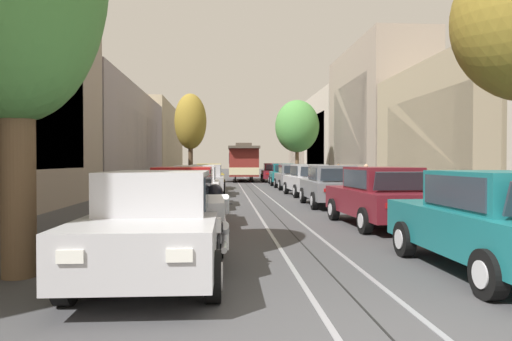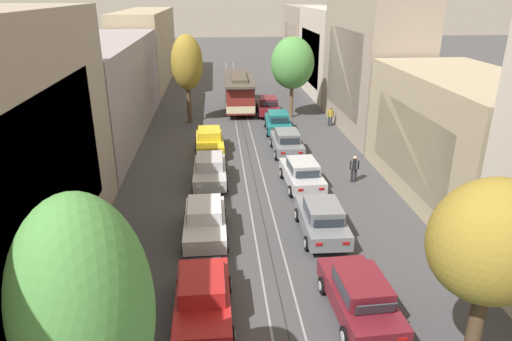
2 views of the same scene
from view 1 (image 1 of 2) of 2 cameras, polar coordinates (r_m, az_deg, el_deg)
name	(u,v)px [view 1 (image 1 of 2)]	position (r m, az deg, el deg)	size (l,w,h in m)	color
ground_plane	(250,188)	(30.17, -0.74, -2.19)	(164.00, 164.00, 0.00)	#424244
trolley_track_rails	(247,185)	(34.72, -1.14, -1.75)	(1.14, 73.60, 0.01)	gray
building_facade_left	(107,127)	(35.21, -17.67, 5.08)	(5.00, 65.30, 9.79)	gray
building_facade_right	(382,126)	(36.73, 15.11, 5.27)	(5.89, 65.30, 10.24)	beige
parked_car_silver_near_left	(157,223)	(7.23, -11.93, -6.31)	(2.02, 4.37, 1.58)	#B7B7BC
parked_car_red_second_left	(183,196)	(12.68, -8.86, -3.11)	(2.03, 4.37, 1.58)	red
parked_car_white_mid_left	(196,186)	(18.19, -7.39, -1.84)	(2.03, 4.37, 1.58)	silver
parked_car_silver_fourth_left	(206,179)	(24.33, -6.07, -1.10)	(2.01, 4.36, 1.58)	#B7B7BC
parked_car_yellow_fifth_left	(209,176)	(29.82, -5.76, -0.69)	(2.09, 4.40, 1.58)	gold
parked_car_teal_near_right	(495,222)	(8.09, 27.16, -5.61)	(2.03, 4.37, 1.58)	#196B70
parked_car_maroon_second_right	(380,196)	(12.95, 14.88, -3.05)	(2.14, 4.42, 1.58)	maroon
parked_car_grey_mid_right	(331,186)	(18.33, 9.13, -1.82)	(2.05, 4.38, 1.58)	slate
parked_car_silver_fourth_right	(308,180)	(23.71, 6.36, -1.16)	(2.13, 4.42, 1.58)	#B7B7BC
parked_car_grey_fifth_right	(292,176)	(29.41, 4.41, -0.72)	(2.02, 4.37, 1.58)	slate
parked_car_teal_sixth_right	(283,174)	(34.45, 3.29, -0.45)	(2.13, 4.42, 1.58)	#196B70
parked_car_maroon_far_right	(273,172)	(39.77, 2.07, -0.24)	(2.11, 4.41, 1.58)	maroon
street_tree_kerb_left_second	(190,122)	(37.84, -7.99, 5.87)	(2.55, 2.47, 7.16)	#4C3826
street_tree_kerb_right_second	(297,126)	(39.03, 5.03, 5.38)	(3.64, 3.40, 6.83)	brown
cable_car_trolley	(243,162)	(41.39, -1.58, 1.00)	(2.72, 9.16, 3.28)	maroon
motorcycle_with_rider	(215,230)	(7.41, -5.06, -7.28)	(0.56, 1.99, 1.37)	black
pedestrian_on_left_pavement	(338,173)	(36.50, 10.01, -0.25)	(0.55, 0.42, 1.57)	#282D38
pedestrian_on_right_pavement	(366,178)	(24.85, 13.26, -0.85)	(0.55, 0.41, 1.59)	black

